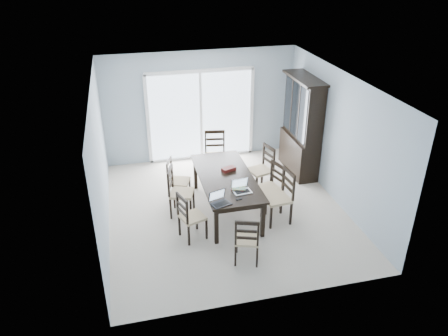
# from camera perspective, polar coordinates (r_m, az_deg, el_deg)

# --- Properties ---
(floor) EXTENTS (5.00, 5.00, 0.00)m
(floor) POSITION_cam_1_polar(r_m,az_deg,el_deg) (8.65, 0.26, -5.47)
(floor) COLOR beige
(floor) RESTS_ON ground
(ceiling) EXTENTS (5.00, 5.00, 0.00)m
(ceiling) POSITION_cam_1_polar(r_m,az_deg,el_deg) (7.57, 0.30, 11.34)
(ceiling) COLOR white
(ceiling) RESTS_ON back_wall
(back_wall) EXTENTS (4.50, 0.02, 2.60)m
(back_wall) POSITION_cam_1_polar(r_m,az_deg,el_deg) (10.29, -3.10, 8.05)
(back_wall) COLOR #94A5B1
(back_wall) RESTS_ON floor
(wall_left) EXTENTS (0.02, 5.00, 2.60)m
(wall_left) POSITION_cam_1_polar(r_m,az_deg,el_deg) (7.84, -15.89, 0.65)
(wall_left) COLOR #94A5B1
(wall_left) RESTS_ON floor
(wall_right) EXTENTS (0.02, 5.00, 2.60)m
(wall_right) POSITION_cam_1_polar(r_m,az_deg,el_deg) (8.79, 14.69, 3.75)
(wall_right) COLOR #94A5B1
(wall_right) RESTS_ON floor
(balcony) EXTENTS (4.50, 2.00, 0.10)m
(balcony) POSITION_cam_1_polar(r_m,az_deg,el_deg) (11.70, -3.86, 3.35)
(balcony) COLOR gray
(balcony) RESTS_ON ground
(railing) EXTENTS (4.50, 0.06, 1.10)m
(railing) POSITION_cam_1_polar(r_m,az_deg,el_deg) (12.40, -4.77, 7.70)
(railing) COLOR #99999E
(railing) RESTS_ON balcony
(dining_table) EXTENTS (1.00, 2.20, 0.75)m
(dining_table) POSITION_cam_1_polar(r_m,az_deg,el_deg) (8.31, 0.27, -1.56)
(dining_table) COLOR black
(dining_table) RESTS_ON floor
(china_hutch) EXTENTS (0.50, 1.38, 2.20)m
(china_hutch) POSITION_cam_1_polar(r_m,az_deg,el_deg) (9.82, 10.08, 5.27)
(china_hutch) COLOR black
(china_hutch) RESTS_ON floor
(sliding_door) EXTENTS (2.52, 0.05, 2.18)m
(sliding_door) POSITION_cam_1_polar(r_m,az_deg,el_deg) (10.34, -3.04, 6.90)
(sliding_door) COLOR silver
(sliding_door) RESTS_ON floor
(chair_left_near) EXTENTS (0.51, 0.50, 1.04)m
(chair_left_near) POSITION_cam_1_polar(r_m,az_deg,el_deg) (7.58, -4.77, -5.80)
(chair_left_near) COLOR black
(chair_left_near) RESTS_ON floor
(chair_left_mid) EXTENTS (0.55, 0.54, 1.13)m
(chair_left_mid) POSITION_cam_1_polar(r_m,az_deg,el_deg) (8.28, -6.22, -2.44)
(chair_left_mid) COLOR black
(chair_left_mid) RESTS_ON floor
(chair_left_far) EXTENTS (0.51, 0.50, 1.03)m
(chair_left_far) POSITION_cam_1_polar(r_m,az_deg,el_deg) (8.77, -6.46, -1.01)
(chair_left_far) COLOR black
(chair_left_far) RESTS_ON floor
(chair_right_near) EXTENTS (0.50, 0.49, 1.19)m
(chair_right_near) POSITION_cam_1_polar(r_m,az_deg,el_deg) (8.10, 7.64, -2.98)
(chair_right_near) COLOR black
(chair_right_near) RESTS_ON floor
(chair_right_mid) EXTENTS (0.52, 0.51, 1.08)m
(chair_right_mid) POSITION_cam_1_polar(r_m,az_deg,el_deg) (8.52, 6.36, -1.72)
(chair_right_mid) COLOR black
(chair_right_mid) RESTS_ON floor
(chair_right_far) EXTENTS (0.53, 0.53, 1.13)m
(chair_right_far) POSITION_cam_1_polar(r_m,az_deg,el_deg) (9.12, 5.25, 0.57)
(chair_right_far) COLOR black
(chair_right_far) RESTS_ON floor
(chair_end_near) EXTENTS (0.49, 0.50, 1.02)m
(chair_end_near) POSITION_cam_1_polar(r_m,az_deg,el_deg) (7.02, 3.02, -8.86)
(chair_end_near) COLOR black
(chair_end_near) RESTS_ON floor
(chair_end_far) EXTENTS (0.52, 0.53, 1.20)m
(chair_end_far) POSITION_cam_1_polar(r_m,az_deg,el_deg) (9.66, -1.18, 2.50)
(chair_end_far) COLOR black
(chair_end_far) RESTS_ON floor
(laptop_dark) EXTENTS (0.38, 0.32, 0.22)m
(laptop_dark) POSITION_cam_1_polar(r_m,az_deg,el_deg) (7.37, -0.40, -4.41)
(laptop_dark) COLOR black
(laptop_dark) RESTS_ON dining_table
(laptop_silver) EXTENTS (0.34, 0.25, 0.22)m
(laptop_silver) POSITION_cam_1_polar(r_m,az_deg,el_deg) (7.73, 2.40, -2.82)
(laptop_silver) COLOR #BCBCBE
(laptop_silver) RESTS_ON dining_table
(book_stack) EXTENTS (0.28, 0.24, 0.04)m
(book_stack) POSITION_cam_1_polar(r_m,az_deg,el_deg) (7.83, 1.89, -2.67)
(book_stack) COLOR maroon
(book_stack) RESTS_ON dining_table
(cell_phone) EXTENTS (0.11, 0.06, 0.01)m
(cell_phone) POSITION_cam_1_polar(r_m,az_deg,el_deg) (7.54, 1.95, -4.09)
(cell_phone) COLOR black
(cell_phone) RESTS_ON dining_table
(game_box) EXTENTS (0.30, 0.22, 0.07)m
(game_box) POSITION_cam_1_polar(r_m,az_deg,el_deg) (8.46, 0.61, -0.14)
(game_box) COLOR #4E0F14
(game_box) RESTS_ON dining_table
(hot_tub) EXTENTS (2.33, 2.17, 1.04)m
(hot_tub) POSITION_cam_1_polar(r_m,az_deg,el_deg) (11.60, -5.72, 6.12)
(hot_tub) COLOR brown
(hot_tub) RESTS_ON balcony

